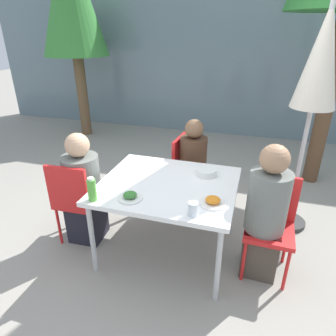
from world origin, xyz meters
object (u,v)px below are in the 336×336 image
Objects in this scene: chair_left at (75,197)px; person_far at (193,169)px; chair_far at (187,168)px; drinking_cup at (193,209)px; person_left at (84,192)px; salad_bowl at (206,172)px; person_right at (265,216)px; closed_umbrella at (320,67)px; chair_right at (271,218)px; bottle at (92,189)px.

person_far is at bearing 40.30° from chair_left.
chair_far is 8.15× the size of drinking_cup.
person_left reaches higher than salad_bowl.
person_right is 0.54× the size of closed_umbrella.
person_left is 1.70m from person_right.
chair_right is at bearing 54.23° from chair_far.
person_left is 2.45m from closed_umbrella.
chair_right is 0.39× the size of closed_umbrella.
chair_right is at bearing 39.01° from drinking_cup.
chair_left is at bearing -42.49° from person_far.
chair_far is 0.70m from salad_bowl.
chair_right is at bearing 53.91° from person_far.
salad_bowl is (1.14, 0.30, 0.24)m from person_left.
chair_far is 1.65m from closed_umbrella.
person_right is at bearing -2.36° from person_left.
drinking_cup is at bearing -87.98° from salad_bowl.
person_right is at bearing 49.12° from person_far.
chair_far is at bearing 118.90° from salad_bowl.
bottle is (-0.47, -1.27, 0.32)m from chair_far.
person_right reaches higher than salad_bowl.
person_far is 1.37m from bottle.
person_left is 1.75m from chair_right.
salad_bowl is at bearing -17.02° from chair_right.
drinking_cup is (0.34, -1.25, 0.28)m from chair_far.
person_far reaches higher than chair_far.
chair_left is 0.39× the size of closed_umbrella.
bottle is (0.36, -0.40, 0.30)m from person_left.
closed_umbrella is (2.00, 0.83, 1.14)m from person_left.
salad_bowl is at bearing 41.74° from bottle.
person_right reaches higher than person_far.
drinking_cup is (0.26, -1.19, 0.26)m from person_far.
closed_umbrella is at bearing 21.17° from chair_left.
drinking_cup is (-0.58, -0.47, 0.28)m from chair_right.
chair_far reaches higher than drinking_cup.
chair_right is 4.54× the size of salad_bowl.
chair_right is at bearing -109.02° from closed_umbrella.
salad_bowl is (1.19, 0.38, 0.25)m from chair_left.
closed_umbrella is 2.22m from bottle.
drinking_cup is (-0.84, -1.21, -0.88)m from closed_umbrella.
person_far is 0.50× the size of closed_umbrella.
bottle is 0.81m from drinking_cup.
chair_far is (-0.92, 0.77, 0.00)m from chair_right.
closed_umbrella is (1.10, 0.02, 1.14)m from person_far.
chair_left is at bearing -121.97° from person_left.
person_left is 0.61m from bottle.
chair_left is 4.54× the size of salad_bowl.
drinking_cup is at bearing 19.45° from chair_far.
chair_right is (1.80, 0.18, 0.00)m from chair_left.
person_right is 11.24× the size of drinking_cup.
bottle is at bearing -178.37° from drinking_cup.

